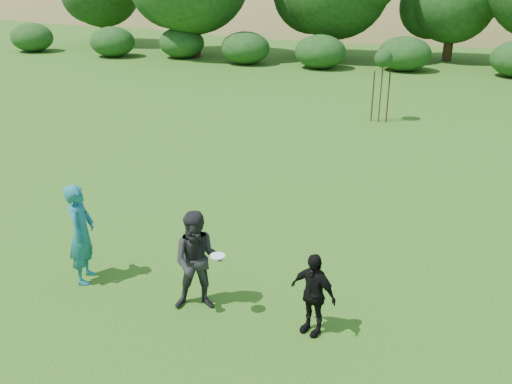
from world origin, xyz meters
TOP-DOWN VIEW (x-y plane):
  - ground at (0.00, 0.00)m, footprint 120.00×120.00m
  - player_teal at (-2.54, -0.04)m, footprint 0.70×0.86m
  - player_grey at (0.03, -0.17)m, footprint 1.13×1.01m
  - player_black at (2.17, -0.19)m, footprint 0.96×0.65m
  - frisbee at (0.49, -0.32)m, footprint 0.27×0.27m
  - sapling at (1.14, 14.33)m, footprint 0.70×0.70m
  - hillside at (-0.56, 68.45)m, footprint 150.00×72.00m

SIDE VIEW (x-z plane):
  - hillside at x=-0.56m, z-range -37.97..14.03m
  - ground at x=0.00m, z-range 0.00..0.00m
  - player_black at x=2.17m, z-range 0.00..1.51m
  - player_grey at x=0.03m, z-range 0.00..1.92m
  - player_teal at x=-2.54m, z-range 0.00..2.05m
  - frisbee at x=0.49m, z-range 1.22..1.25m
  - sapling at x=1.14m, z-range 0.99..3.84m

